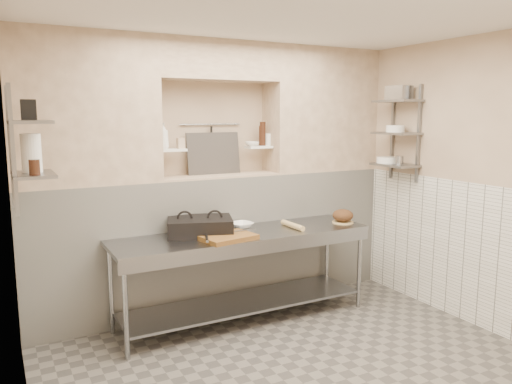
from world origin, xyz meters
TOP-DOWN VIEW (x-y plane):
  - floor at (0.00, 0.00)m, footprint 4.00×3.90m
  - ceiling at (0.00, 0.00)m, footprint 4.00×3.90m
  - wall_left at (-2.05, 0.00)m, footprint 0.10×3.90m
  - wall_right at (2.05, 0.00)m, footprint 0.10×3.90m
  - wall_back at (0.00, 2.00)m, footprint 4.00×0.10m
  - backwall_lower at (0.00, 1.75)m, footprint 4.00×0.40m
  - alcove_sill at (0.00, 1.75)m, footprint 1.30×0.40m
  - backwall_pillar_left at (-1.33, 1.75)m, footprint 1.35×0.40m
  - backwall_pillar_right at (1.33, 1.75)m, footprint 1.35×0.40m
  - backwall_header at (0.00, 1.75)m, footprint 1.30×0.40m
  - wainscot_left at (-1.99, 0.00)m, footprint 0.02×3.90m
  - wainscot_right at (1.99, 0.00)m, footprint 0.02×3.90m
  - alcove_shelf_left at (-0.50, 1.75)m, footprint 0.28×0.16m
  - alcove_shelf_right at (0.50, 1.75)m, footprint 0.28×0.16m
  - utensil_rail at (0.00, 1.92)m, footprint 0.70×0.02m
  - hanging_steel at (0.00, 1.90)m, footprint 0.02×0.02m
  - splash_panel at (0.00, 1.85)m, footprint 0.60×0.08m
  - shelf_rail_left_a at (-1.98, 1.25)m, footprint 0.03×0.03m
  - shelf_rail_left_b at (-1.98, 0.85)m, footprint 0.03×0.03m
  - wall_shelf_left_lower at (-1.84, 1.05)m, footprint 0.30×0.50m
  - wall_shelf_left_upper at (-1.84, 1.05)m, footprint 0.30×0.50m
  - shelf_rail_right_a at (1.98, 1.25)m, footprint 0.03×0.03m
  - shelf_rail_right_b at (1.98, 0.85)m, footprint 0.03×0.03m
  - wall_shelf_right_lower at (1.84, 1.05)m, footprint 0.30×0.50m
  - wall_shelf_right_mid at (1.84, 1.05)m, footprint 0.30×0.50m
  - wall_shelf_right_upper at (1.84, 1.05)m, footprint 0.30×0.50m
  - prep_table at (0.02, 1.18)m, footprint 2.60×0.70m
  - panini_press at (-0.38, 1.32)m, footprint 0.72×0.62m
  - cutting_board at (-0.22, 1.02)m, footprint 0.54×0.42m
  - knife_blade at (-0.02, 1.10)m, footprint 0.26×0.04m
  - tongs at (-0.45, 0.97)m, footprint 0.12×0.27m
  - mixing_bowl at (0.11, 1.41)m, footprint 0.26×0.26m
  - rolling_pin at (0.57, 1.15)m, footprint 0.06×0.37m
  - bread_board at (1.18, 1.11)m, footprint 0.23×0.23m
  - bread_loaf at (1.18, 1.11)m, footprint 0.22×0.22m
  - bottle_soap at (-0.59, 1.73)m, footprint 0.13×0.13m
  - jar_alcove at (-0.40, 1.75)m, footprint 0.07×0.07m
  - bowl_alcove at (0.41, 1.74)m, footprint 0.16×0.16m
  - condiment_a at (0.55, 1.77)m, footprint 0.06×0.06m
  - condiment_b at (0.56, 1.77)m, footprint 0.07×0.07m
  - condiment_c at (0.64, 1.79)m, footprint 0.08×0.08m
  - jug_left at (-1.84, 1.10)m, footprint 0.15×0.15m
  - jar_left at (-1.84, 0.88)m, footprint 0.08×0.08m
  - box_left_upper at (-1.84, 1.09)m, footprint 0.11×0.11m
  - bowl_right at (1.84, 1.18)m, footprint 0.22×0.22m
  - canister_right at (1.84, 0.98)m, footprint 0.09×0.09m
  - bowl_right_mid at (1.84, 1.07)m, footprint 0.20×0.20m
  - basket_right at (1.84, 1.03)m, footprint 0.22×0.26m

SIDE VIEW (x-z plane):
  - floor at x=0.00m, z-range -0.10..0.00m
  - prep_table at x=0.02m, z-range 0.19..1.09m
  - backwall_lower at x=0.00m, z-range 0.00..1.40m
  - wainscot_left at x=-1.99m, z-range 0.00..1.40m
  - wainscot_right at x=1.99m, z-range 0.00..1.40m
  - bread_board at x=1.18m, z-range 0.90..0.91m
  - cutting_board at x=-0.22m, z-range 0.90..0.94m
  - mixing_bowl at x=0.11m, z-range 0.90..0.96m
  - rolling_pin at x=0.57m, z-range 0.90..0.96m
  - knife_blade at x=-0.02m, z-range 0.95..0.95m
  - tongs at x=-0.45m, z-range 0.95..0.97m
  - bread_loaf at x=1.18m, z-range 0.91..1.05m
  - panini_press at x=-0.38m, z-range 0.90..1.07m
  - wall_left at x=-2.05m, z-range 0.00..2.80m
  - wall_right at x=2.05m, z-range 0.00..2.80m
  - wall_back at x=0.00m, z-range 0.00..2.80m
  - alcove_sill at x=0.00m, z-range 1.40..1.42m
  - wall_shelf_right_lower at x=1.84m, z-range 1.49..1.51m
  - bowl_right at x=1.84m, z-range 1.51..1.58m
  - canister_right at x=1.84m, z-range 1.51..1.60m
  - wall_shelf_left_lower at x=-1.84m, z-range 1.59..1.61m
  - splash_panel at x=0.00m, z-range 1.42..1.86m
  - jar_left at x=-1.84m, z-range 1.61..1.73m
  - alcove_shelf_left at x=-0.50m, z-range 1.69..1.71m
  - alcove_shelf_right at x=0.50m, z-range 1.69..1.71m
  - bowl_alcove at x=0.41m, z-range 1.71..1.76m
  - jug_left at x=-1.84m, z-range 1.61..1.91m
  - jar_alcove at x=-0.40m, z-range 1.71..1.82m
  - condiment_c at x=0.64m, z-range 1.71..1.84m
  - hanging_steel at x=0.00m, z-range 1.63..1.93m
  - shelf_rail_left_a at x=-1.98m, z-range 1.33..2.27m
  - shelf_rail_left_b at x=-1.98m, z-range 1.33..2.27m
  - condiment_a at x=0.55m, z-range 1.71..1.93m
  - bottle_soap at x=-0.59m, z-range 1.71..1.97m
  - condiment_b at x=0.56m, z-range 1.71..1.97m
  - shelf_rail_right_a at x=1.98m, z-range 1.33..2.38m
  - shelf_rail_right_b at x=1.98m, z-range 1.33..2.38m
  - wall_shelf_right_mid at x=1.84m, z-range 1.84..1.86m
  - bowl_right_mid at x=1.84m, z-range 1.86..1.94m
  - utensil_rail at x=0.00m, z-range 1.94..1.96m
  - wall_shelf_left_upper at x=-1.84m, z-range 1.99..2.01m
  - box_left_upper at x=-1.84m, z-range 2.01..2.17m
  - backwall_pillar_left at x=-1.33m, z-range 1.40..2.80m
  - backwall_pillar_right at x=1.33m, z-range 1.40..2.80m
  - wall_shelf_right_upper at x=1.84m, z-range 2.19..2.21m
  - basket_right at x=1.84m, z-range 2.21..2.36m
  - backwall_header at x=0.00m, z-range 2.40..2.80m
  - ceiling at x=0.00m, z-range 2.80..2.90m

